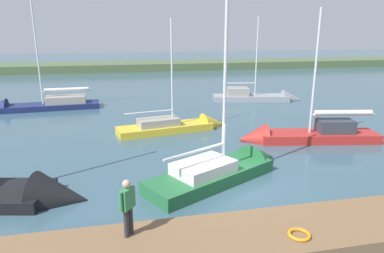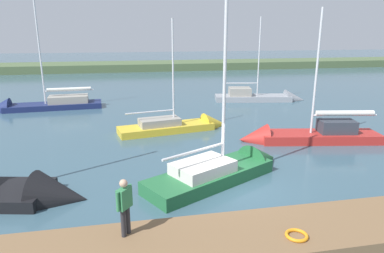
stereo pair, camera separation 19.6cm
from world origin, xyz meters
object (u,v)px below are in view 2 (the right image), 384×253
object	(u,v)px
sailboat_mid_channel	(182,127)
life_ring_buoy	(297,235)
sailboat_inner_slip	(264,99)
sailboat_near_dock	(229,171)
sailboat_far_left	(301,137)
person_on_dock	(125,203)
sailboat_far_right	(39,107)

from	to	relation	value
sailboat_mid_channel	life_ring_buoy	bearing A→B (deg)	-96.35
sailboat_inner_slip	sailboat_near_dock	bearing A→B (deg)	-107.55
life_ring_buoy	sailboat_inner_slip	bearing A→B (deg)	-110.44
sailboat_far_left	person_on_dock	distance (m)	13.40
life_ring_buoy	sailboat_mid_channel	bearing A→B (deg)	-85.54
sailboat_near_dock	life_ring_buoy	bearing A→B (deg)	-116.14
sailboat_mid_channel	sailboat_inner_slip	distance (m)	12.38
life_ring_buoy	sailboat_far_right	xyz separation A→B (m)	(11.71, -21.81, -0.42)
sailboat_far_left	sailboat_near_dock	world-z (taller)	sailboat_near_dock
life_ring_buoy	sailboat_near_dock	world-z (taller)	sailboat_near_dock
life_ring_buoy	person_on_dock	bearing A→B (deg)	-12.51
sailboat_inner_slip	sailboat_far_left	bearing A→B (deg)	-92.94
life_ring_buoy	sailboat_inner_slip	xyz separation A→B (m)	(-8.12, -21.78, -0.46)
sailboat_far_right	sailboat_inner_slip	size ratio (longest dim) A/B	1.21
sailboat_near_dock	sailboat_mid_channel	bearing A→B (deg)	67.57
person_on_dock	sailboat_far_left	bearing A→B (deg)	79.03
sailboat_far_right	sailboat_far_left	xyz separation A→B (m)	(-17.07, 12.09, 0.09)
sailboat_far_right	person_on_dock	distance (m)	21.91
sailboat_far_right	sailboat_far_left	size ratio (longest dim) A/B	1.25
sailboat_inner_slip	sailboat_far_left	distance (m)	12.38
sailboat_inner_slip	life_ring_buoy	bearing A→B (deg)	-100.51
sailboat_far_right	person_on_dock	bearing A→B (deg)	104.55
sailboat_mid_channel	sailboat_far_right	world-z (taller)	sailboat_far_right
sailboat_mid_channel	sailboat_inner_slip	size ratio (longest dim) A/B	0.91
life_ring_buoy	sailboat_far_right	world-z (taller)	sailboat_far_right
sailboat_far_left	person_on_dock	size ratio (longest dim) A/B	4.80
sailboat_mid_channel	sailboat_far_right	size ratio (longest dim) A/B	0.75
life_ring_buoy	sailboat_mid_channel	size ratio (longest dim) A/B	0.08
life_ring_buoy	sailboat_inner_slip	distance (m)	23.25
sailboat_far_right	sailboat_near_dock	bearing A→B (deg)	121.62
life_ring_buoy	sailboat_far_left	world-z (taller)	sailboat_far_left
sailboat_inner_slip	sailboat_near_dock	size ratio (longest dim) A/B	0.92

